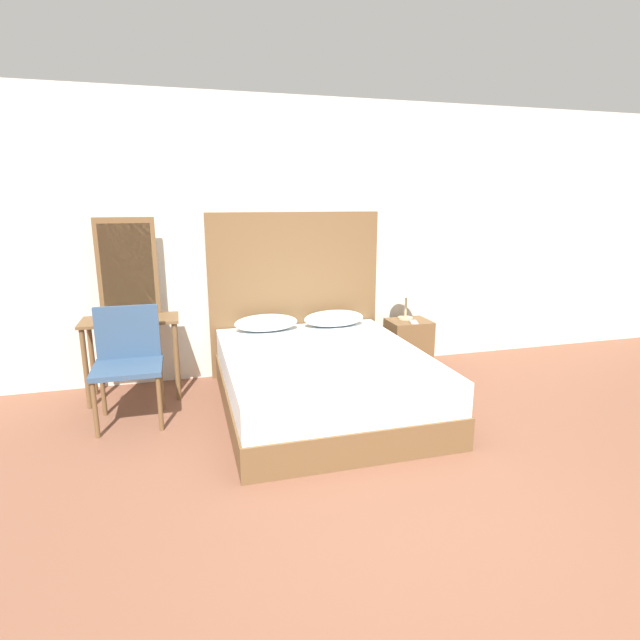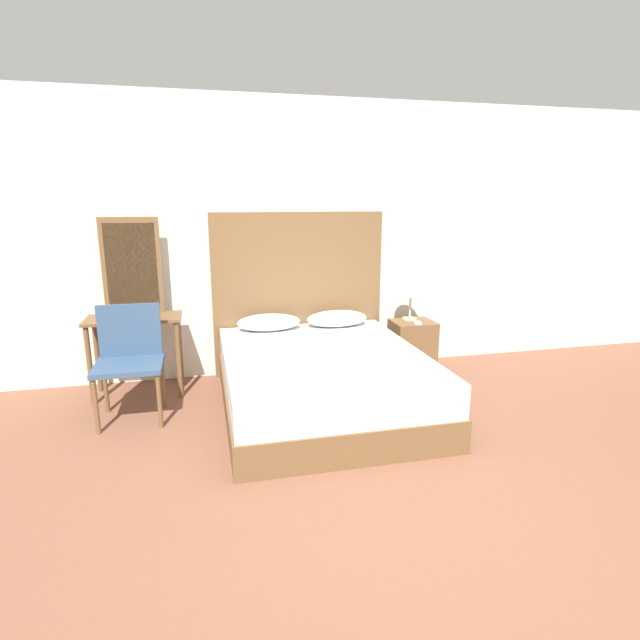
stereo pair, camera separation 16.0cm
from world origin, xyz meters
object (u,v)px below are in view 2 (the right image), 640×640
at_px(phone_on_nightstand, 418,323).
at_px(chair, 130,354).
at_px(vanity_desk, 135,334).
at_px(bed, 323,381).
at_px(nightstand, 412,346).
at_px(table_lamp, 411,290).
at_px(phone_on_bed, 275,353).

relative_size(phone_on_nightstand, chair, 0.18).
distance_m(phone_on_nightstand, vanity_desk, 2.70).
relative_size(bed, vanity_desk, 2.45).
xyz_separation_m(bed, nightstand, (1.13, 0.74, 0.01)).
xyz_separation_m(nightstand, table_lamp, (-0.01, 0.07, 0.58)).
distance_m(bed, vanity_desk, 1.74).
height_order(nightstand, chair, chair).
bearing_deg(table_lamp, bed, -144.20).
height_order(nightstand, vanity_desk, vanity_desk).
relative_size(phone_on_nightstand, vanity_desk, 0.20).
bearing_deg(phone_on_nightstand, nightstand, 94.65).
xyz_separation_m(bed, chair, (-1.55, 0.25, 0.28)).
distance_m(nightstand, chair, 2.74).
xyz_separation_m(phone_on_bed, chair, (-1.16, 0.20, 0.02)).
bearing_deg(table_lamp, phone_on_bed, -153.14).
relative_size(table_lamp, vanity_desk, 0.49).
xyz_separation_m(table_lamp, vanity_desk, (-2.68, -0.09, -0.27)).
bearing_deg(phone_on_nightstand, table_lamp, 96.04).
distance_m(bed, chair, 1.59).
xyz_separation_m(bed, table_lamp, (1.12, 0.81, 0.59)).
relative_size(table_lamp, chair, 0.44).
xyz_separation_m(nightstand, vanity_desk, (-2.69, -0.02, 0.31)).
bearing_deg(vanity_desk, phone_on_nightstand, -1.47).
bearing_deg(phone_on_bed, chair, 170.04).
xyz_separation_m(bed, vanity_desk, (-1.56, 0.72, 0.32)).
bearing_deg(bed, nightstand, 33.10).
bearing_deg(vanity_desk, chair, -89.20).
bearing_deg(bed, phone_on_nightstand, 29.65).
relative_size(bed, nightstand, 3.77).
height_order(phone_on_nightstand, vanity_desk, vanity_desk).
height_order(phone_on_nightstand, chair, chair).
bearing_deg(nightstand, table_lamp, 97.78).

